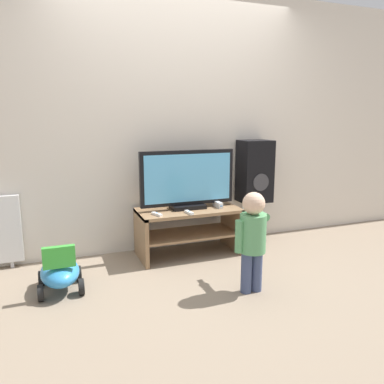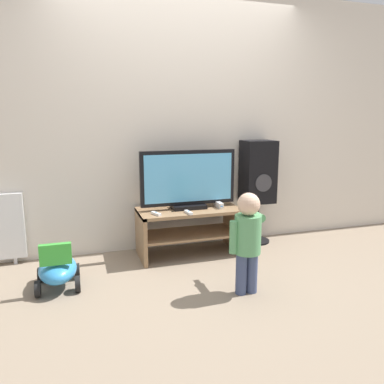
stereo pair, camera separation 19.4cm
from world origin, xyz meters
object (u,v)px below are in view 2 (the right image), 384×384
(television, at_px, (188,180))
(remote_secondary, at_px, (189,212))
(child, at_px, (247,235))
(ride_on_toy, at_px, (58,269))
(remote_primary, at_px, (156,214))
(speaker_tower, at_px, (258,175))
(game_console, at_px, (219,205))

(television, height_order, remote_secondary, television)
(child, bearing_deg, ride_on_toy, 159.18)
(remote_primary, bearing_deg, child, -56.54)
(child, height_order, speaker_tower, speaker_tower)
(child, xyz_separation_m, ride_on_toy, (-1.40, 0.53, -0.31))
(game_console, height_order, remote_primary, game_console)
(remote_primary, bearing_deg, game_console, 8.84)
(television, height_order, speaker_tower, speaker_tower)
(television, xyz_separation_m, ride_on_toy, (-1.23, -0.43, -0.59))
(remote_secondary, height_order, ride_on_toy, remote_secondary)
(remote_primary, height_order, speaker_tower, speaker_tower)
(remote_primary, bearing_deg, remote_secondary, -8.69)
(speaker_tower, bearing_deg, remote_secondary, -159.94)
(game_console, relative_size, remote_secondary, 1.32)
(television, distance_m, remote_primary, 0.47)
(remote_secondary, distance_m, ride_on_toy, 1.23)
(speaker_tower, distance_m, ride_on_toy, 2.19)
(remote_secondary, bearing_deg, game_console, 22.37)
(remote_primary, bearing_deg, ride_on_toy, -162.43)
(ride_on_toy, bearing_deg, remote_primary, 17.57)
(television, bearing_deg, remote_secondary, -106.60)
(speaker_tower, height_order, ride_on_toy, speaker_tower)
(remote_primary, relative_size, child, 0.17)
(remote_primary, xyz_separation_m, ride_on_toy, (-0.87, -0.27, -0.32))
(ride_on_toy, bearing_deg, child, -20.82)
(remote_secondary, bearing_deg, ride_on_toy, -168.88)
(remote_primary, height_order, ride_on_toy, remote_primary)
(game_console, relative_size, child, 0.22)
(game_console, height_order, remote_secondary, game_console)
(game_console, relative_size, ride_on_toy, 0.36)
(child, relative_size, speaker_tower, 0.72)
(remote_secondary, relative_size, child, 0.17)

